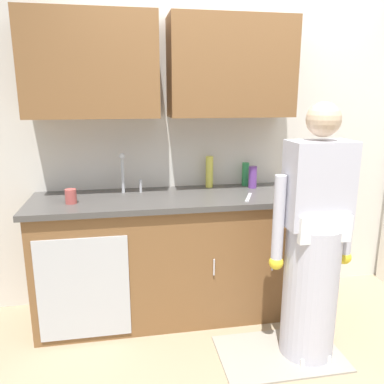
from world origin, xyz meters
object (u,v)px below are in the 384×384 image
Objects in this scene: cup_by_sink at (71,196)px; bottle_cleaner_spray at (253,177)px; bottle_water_tall at (245,174)px; knife_on_counter at (249,197)px; sink at (129,199)px; person_at_sink at (313,255)px; bottle_soap at (209,172)px.

bottle_cleaner_spray is at bearing 9.46° from cup_by_sink.
knife_on_counter is at bearing -104.05° from bottle_water_tall.
person_at_sink is (1.11, -0.66, -0.23)m from sink.
bottle_cleaner_spray is at bearing 99.41° from person_at_sink.
person_at_sink is 6.75× the size of knife_on_counter.
bottle_cleaner_spray is 0.72× the size of knife_on_counter.
sink is at bearing -160.83° from bottle_soap.
person_at_sink is 9.35× the size of bottle_cleaner_spray.
knife_on_counter is (1.24, -0.07, -0.05)m from cup_by_sink.
person_at_sink is 0.88m from bottle_cleaner_spray.
bottle_cleaner_spray is 1.38m from cup_by_sink.
bottle_cleaner_spray is 0.33m from knife_on_counter.
sink is at bearing 103.97° from knife_on_counter.
person_at_sink is at bearing -128.50° from knife_on_counter.
sink is at bearing -166.27° from bottle_water_tall.
knife_on_counter is at bearing 117.07° from person_at_sink.
bottle_cleaner_spray reaches higher than cup_by_sink.
cup_by_sink is at bearing -166.86° from sink.
sink reaches higher than cup_by_sink.
bottle_water_tall is at bearing 100.27° from person_at_sink.
sink is 1.31m from person_at_sink.
bottle_cleaner_spray is at bearing 1.07° from knife_on_counter.
bottle_water_tall is at bearing 107.33° from bottle_cleaner_spray.
person_at_sink is 0.62m from knife_on_counter.
cup_by_sink reaches higher than knife_on_counter.
bottle_soap reaches higher than bottle_cleaner_spray.
cup_by_sink is (-1.03, -0.31, -0.08)m from bottle_soap.
cup_by_sink is at bearing -166.44° from bottle_water_tall.
sink is 0.99m from bottle_cleaner_spray.
bottle_soap is at bearing 117.69° from person_at_sink.
sink is 2.01× the size of bottle_soap.
sink is 0.86m from knife_on_counter.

